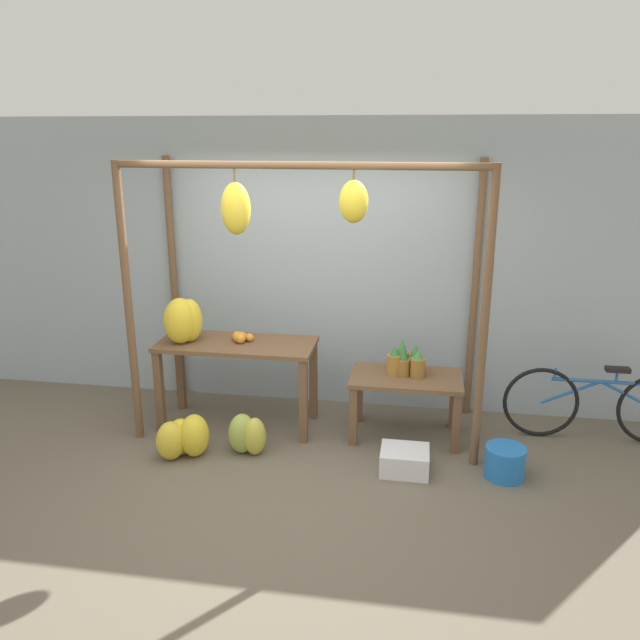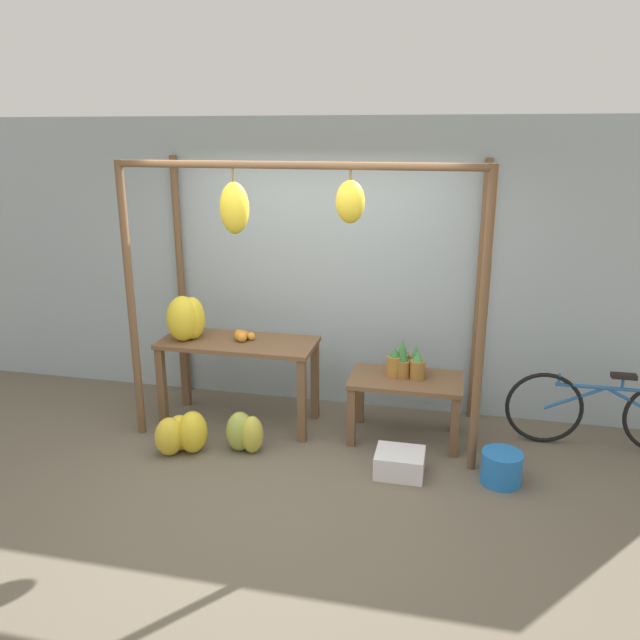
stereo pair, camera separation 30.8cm
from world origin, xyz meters
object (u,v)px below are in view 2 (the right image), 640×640
at_px(blue_bucket, 501,468).
at_px(fruit_crate_white, 400,463).
at_px(banana_pile_on_table, 188,319).
at_px(pineapple_cluster, 407,363).
at_px(banana_pile_ground_left, 182,434).
at_px(banana_pile_ground_right, 245,433).
at_px(orange_pile, 242,336).
at_px(parked_bicycle, 603,411).

bearing_deg(blue_bucket, fruit_crate_white, -176.84).
xyz_separation_m(banana_pile_on_table, fruit_crate_white, (2.03, -0.57, -0.91)).
bearing_deg(banana_pile_on_table, blue_bucket, -10.48).
xyz_separation_m(pineapple_cluster, banana_pile_ground_left, (-1.83, -0.74, -0.52)).
height_order(banana_pile_ground_left, blue_bucket, banana_pile_ground_left).
xyz_separation_m(pineapple_cluster, banana_pile_ground_right, (-1.31, -0.61, -0.52)).
bearing_deg(blue_bucket, orange_pile, 165.51).
xyz_separation_m(banana_pile_ground_right, parked_bicycle, (3.00, 0.73, 0.17)).
height_order(banana_pile_ground_left, fruit_crate_white, banana_pile_ground_left).
bearing_deg(blue_bucket, parked_bicycle, 41.65).
distance_m(banana_pile_on_table, fruit_crate_white, 2.30).
distance_m(banana_pile_on_table, pineapple_cluster, 2.03).
relative_size(blue_bucket, parked_bicycle, 0.20).
xyz_separation_m(banana_pile_ground_left, parked_bicycle, (3.53, 0.87, 0.17)).
distance_m(banana_pile_ground_left, parked_bicycle, 3.64).
height_order(blue_bucket, parked_bicycle, parked_bicycle).
relative_size(banana_pile_ground_left, banana_pile_ground_right, 1.18).
bearing_deg(pineapple_cluster, banana_pile_ground_right, -155.18).
bearing_deg(banana_pile_on_table, banana_pile_ground_left, -74.86).
height_order(banana_pile_ground_left, banana_pile_ground_right, banana_pile_ground_left).
xyz_separation_m(orange_pile, parked_bicycle, (3.20, 0.17, -0.51)).
height_order(banana_pile_ground_right, parked_bicycle, parked_bicycle).
height_order(orange_pile, pineapple_cluster, orange_pile).
distance_m(pineapple_cluster, parked_bicycle, 1.73).
xyz_separation_m(pineapple_cluster, blue_bucket, (0.82, -0.65, -0.57)).
bearing_deg(banana_pile_ground_left, orange_pile, 65.21).
bearing_deg(banana_pile_on_table, parked_bicycle, 3.92).
height_order(banana_pile_ground_left, parked_bicycle, parked_bicycle).
xyz_separation_m(orange_pile, fruit_crate_white, (1.54, -0.65, -0.76)).
distance_m(orange_pile, banana_pile_ground_right, 0.91).
relative_size(orange_pile, banana_pile_ground_left, 0.44).
distance_m(pineapple_cluster, banana_pile_ground_left, 2.05).
xyz_separation_m(banana_pile_ground_left, blue_bucket, (2.66, 0.10, -0.05)).
relative_size(fruit_crate_white, blue_bucket, 1.23).
bearing_deg(orange_pile, blue_bucket, -14.49).
height_order(pineapple_cluster, blue_bucket, pineapple_cluster).
distance_m(banana_pile_on_table, banana_pile_ground_left, 1.05).
xyz_separation_m(pineapple_cluster, parked_bicycle, (1.69, 0.13, -0.35)).
bearing_deg(orange_pile, banana_pile_ground_left, -114.79).
bearing_deg(parked_bicycle, banana_pile_ground_right, -166.27).
bearing_deg(blue_bucket, banana_pile_ground_left, -177.92).
bearing_deg(parked_bicycle, banana_pile_ground_left, -166.12).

